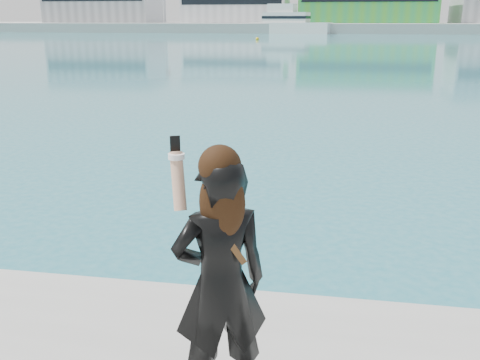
# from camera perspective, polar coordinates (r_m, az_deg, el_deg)

# --- Properties ---
(far_quay) EXTENTS (320.00, 40.00, 2.00)m
(far_quay) POSITION_cam_1_polar(r_m,az_deg,el_deg) (133.28, 9.55, 15.78)
(far_quay) COLOR #9E9E99
(far_quay) RESTS_ON ground
(warehouse_white) EXTENTS (24.48, 15.35, 9.50)m
(warehouse_white) POSITION_cam_1_polar(r_m,az_deg,el_deg) (133.33, -0.34, 18.48)
(warehouse_white) COLOR silver
(warehouse_white) RESTS_ON far_quay
(flagpole_left) EXTENTS (1.28, 0.16, 8.00)m
(flagpole_left) POSITION_cam_1_polar(r_m,az_deg,el_deg) (130.33, -8.18, 18.25)
(flagpole_left) COLOR silver
(flagpole_left) RESTS_ON far_quay
(flagpole_right) EXTENTS (1.28, 0.16, 8.00)m
(flagpole_right) POSITION_cam_1_polar(r_m,az_deg,el_deg) (126.03, 20.21, 17.49)
(flagpole_right) COLOR silver
(flagpole_right) RESTS_ON far_quay
(motor_yacht) EXTENTS (17.14, 7.94, 7.72)m
(motor_yacht) POSITION_cam_1_polar(r_m,az_deg,el_deg) (115.21, 5.16, 16.38)
(motor_yacht) COLOR silver
(motor_yacht) RESTS_ON ground
(buoy_far) EXTENTS (0.50, 0.50, 0.50)m
(buoy_far) POSITION_cam_1_polar(r_m,az_deg,el_deg) (81.51, 1.85, 14.71)
(buoy_far) COLOR yellow
(buoy_far) RESTS_ON ground
(woman) EXTENTS (0.69, 0.59, 1.69)m
(woman) POSITION_cam_1_polar(r_m,az_deg,el_deg) (3.26, -2.12, -10.24)
(woman) COLOR black
(woman) RESTS_ON near_quay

